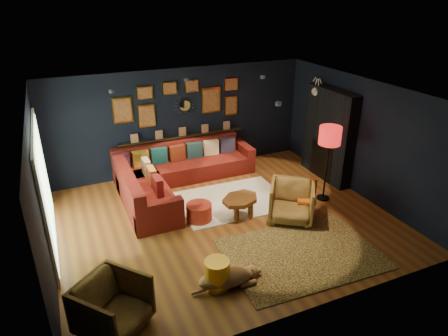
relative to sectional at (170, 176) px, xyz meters
name	(u,v)px	position (x,y,z in m)	size (l,w,h in m)	color
floor	(226,220)	(0.61, -1.81, -0.32)	(6.50, 6.50, 0.00)	brown
room_walls	(226,147)	(0.61, -1.81, 1.27)	(6.50, 6.50, 6.50)	black
sectional	(170,176)	(0.00, 0.00, 0.00)	(3.41, 2.69, 0.86)	maroon
ledge	(183,136)	(0.61, 0.87, 0.60)	(3.20, 0.12, 0.04)	black
gallery_wall	(180,101)	(0.60, 0.91, 1.48)	(3.15, 0.04, 1.02)	gold
sunburst_mirror	(185,105)	(0.71, 0.91, 1.38)	(0.47, 0.16, 0.47)	silver
fireplace	(328,138)	(3.71, -0.91, 0.70)	(0.31, 1.60, 2.20)	black
deer_head	(322,91)	(3.75, -0.41, 1.73)	(0.50, 0.28, 0.45)	white
sliding_door	(45,189)	(-2.60, -1.21, 0.78)	(0.06, 2.80, 2.20)	white
ceiling_spots	(209,87)	(0.61, -1.01, 2.24)	(3.30, 2.50, 0.06)	black
shag_rug	(232,201)	(1.05, -1.14, -0.31)	(2.31, 1.68, 0.03)	silver
leopard_rug	(302,253)	(1.40, -3.38, -0.31)	(2.69, 1.92, 0.02)	#B08A44
coffee_table	(240,201)	(0.94, -1.82, 0.04)	(1.01, 0.90, 0.42)	brown
pouf	(199,212)	(0.11, -1.61, -0.12)	(0.52, 0.52, 0.34)	#A3271B
armchair_left	(112,304)	(-1.94, -3.78, 0.11)	(0.83, 0.78, 0.86)	#BF8B3D
armchair_right	(292,200)	(1.85, -2.30, 0.12)	(0.85, 0.80, 0.88)	#BF8B3D
gold_stool	(217,274)	(-0.32, -3.58, -0.07)	(0.40, 0.40, 0.50)	gold
orange_chair	(307,195)	(2.24, -2.26, 0.13)	(0.51, 0.51, 0.78)	black
floor_lamp	(330,139)	(2.98, -1.86, 1.11)	(0.47, 0.47, 1.69)	black
dog	(226,275)	(-0.18, -3.61, -0.11)	(1.23, 0.61, 0.39)	#AB7847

